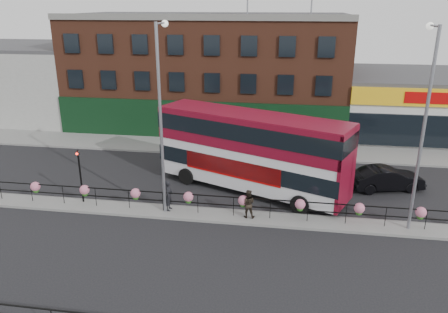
# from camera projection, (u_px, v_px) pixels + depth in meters

# --- Properties ---
(ground) EXTENTS (120.00, 120.00, 0.00)m
(ground) POSITION_uv_depth(u_px,v_px,m) (216.00, 217.00, 24.26)
(ground) COLOR black
(ground) RESTS_ON ground
(north_pavement) EXTENTS (60.00, 4.00, 0.15)m
(north_pavement) POSITION_uv_depth(u_px,v_px,m) (241.00, 148.00, 35.42)
(north_pavement) COLOR gray
(north_pavement) RESTS_ON ground
(median) EXTENTS (60.00, 1.60, 0.15)m
(median) POSITION_uv_depth(u_px,v_px,m) (216.00, 215.00, 24.24)
(median) COLOR gray
(median) RESTS_ON ground
(brick_building) EXTENTS (25.00, 12.21, 10.30)m
(brick_building) POSITION_uv_depth(u_px,v_px,m) (210.00, 70.00, 41.73)
(brick_building) COLOR brown
(brick_building) RESTS_ON ground
(supermarket) EXTENTS (15.00, 12.25, 5.30)m
(supermarket) POSITION_uv_depth(u_px,v_px,m) (427.00, 103.00, 39.58)
(supermarket) COLOR silver
(supermarket) RESTS_ON ground
(warehouse_west) EXTENTS (15.50, 12.00, 7.30)m
(warehouse_west) POSITION_uv_depth(u_px,v_px,m) (19.00, 80.00, 45.23)
(warehouse_west) COLOR #9D9E99
(warehouse_west) RESTS_ON ground
(median_railing) EXTENTS (30.04, 0.56, 1.23)m
(median_railing) POSITION_uv_depth(u_px,v_px,m) (216.00, 199.00, 23.92)
(median_railing) COLOR black
(median_railing) RESTS_ON median
(double_decker_bus) EXTENTS (12.35, 7.45, 4.94)m
(double_decker_bus) POSITION_uv_depth(u_px,v_px,m) (251.00, 145.00, 26.69)
(double_decker_bus) COLOR silver
(double_decker_bus) RESTS_ON ground
(car) EXTENTS (3.84, 5.33, 1.50)m
(car) POSITION_uv_depth(u_px,v_px,m) (387.00, 179.00, 27.54)
(car) COLOR black
(car) RESTS_ON ground
(pedestrian_a) EXTENTS (0.67, 0.46, 1.78)m
(pedestrian_a) POSITION_uv_depth(u_px,v_px,m) (169.00, 195.00, 24.45)
(pedestrian_a) COLOR black
(pedestrian_a) RESTS_ON median
(pedestrian_b) EXTENTS (0.82, 0.66, 1.60)m
(pedestrian_b) POSITION_uv_depth(u_px,v_px,m) (248.00, 204.00, 23.63)
(pedestrian_b) COLOR black
(pedestrian_b) RESTS_ON median
(lamp_column_west) EXTENTS (0.37, 1.80, 10.24)m
(lamp_column_west) POSITION_uv_depth(u_px,v_px,m) (161.00, 104.00, 22.78)
(lamp_column_west) COLOR gray
(lamp_column_west) RESTS_ON median
(lamp_column_east) EXTENTS (0.37, 1.79, 10.21)m
(lamp_column_east) POSITION_uv_depth(u_px,v_px,m) (424.00, 114.00, 20.93)
(lamp_column_east) COLOR gray
(lamp_column_east) RESTS_ON median
(traffic_light_median) EXTENTS (0.15, 0.28, 3.65)m
(traffic_light_median) POSITION_uv_depth(u_px,v_px,m) (79.00, 165.00, 24.98)
(traffic_light_median) COLOR black
(traffic_light_median) RESTS_ON median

